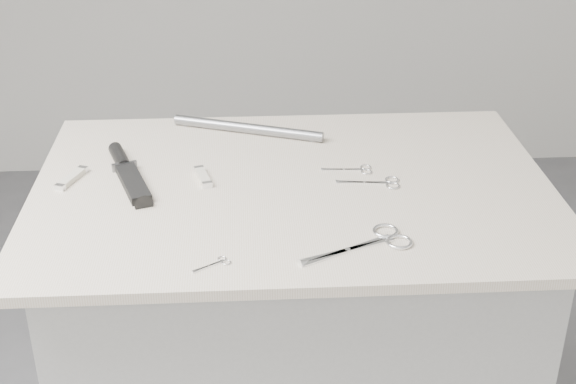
{
  "coord_description": "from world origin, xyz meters",
  "views": [
    {
      "loc": [
        -0.09,
        -1.37,
        1.63
      ],
      "look_at": [
        -0.01,
        -0.03,
        0.92
      ],
      "focal_mm": 50.0,
      "sensor_mm": 36.0,
      "label": 1
    }
  ],
  "objects": [
    {
      "name": "pocket_knife_b",
      "position": [
        -0.17,
        0.03,
        0.93
      ],
      "size": [
        0.04,
        0.08,
        0.01
      ],
      "rotation": [
        0.0,
        0.0,
        1.83
      ],
      "color": "beige",
      "rests_on": "display_board"
    },
    {
      "name": "large_shears",
      "position": [
        0.13,
        -0.22,
        0.92
      ],
      "size": [
        0.2,
        0.13,
        0.01
      ],
      "rotation": [
        0.0,
        0.0,
        0.43
      ],
      "color": "white",
      "rests_on": "display_board"
    },
    {
      "name": "plinth",
      "position": [
        0.0,
        0.0,
        0.45
      ],
      "size": [
        0.9,
        0.6,
        0.9
      ],
      "primitive_type": "cube",
      "color": "#B3B4B1",
      "rests_on": "ground"
    },
    {
      "name": "pocket_knife_a",
      "position": [
        -0.43,
        0.04,
        0.93
      ],
      "size": [
        0.05,
        0.09,
        0.01
      ],
      "rotation": [
        0.0,
        0.0,
        1.19
      ],
      "color": "beige",
      "rests_on": "display_board"
    },
    {
      "name": "tiny_scissors",
      "position": [
        -0.14,
        -0.27,
        0.92
      ],
      "size": [
        0.06,
        0.05,
        0.0
      ],
      "rotation": [
        0.0,
        0.0,
        0.56
      ],
      "color": "white",
      "rests_on": "display_board"
    },
    {
      "name": "embroidery_scissors_b",
      "position": [
        0.13,
        0.06,
        0.92
      ],
      "size": [
        0.1,
        0.04,
        0.0
      ],
      "rotation": [
        0.0,
        0.0,
        -0.06
      ],
      "color": "white",
      "rests_on": "display_board"
    },
    {
      "name": "embroidery_scissors_a",
      "position": [
        0.17,
        -0.0,
        0.92
      ],
      "size": [
        0.12,
        0.05,
        0.0
      ],
      "rotation": [
        0.0,
        0.0,
        -0.1
      ],
      "color": "white",
      "rests_on": "display_board"
    },
    {
      "name": "display_board",
      "position": [
        0.0,
        0.0,
        0.91
      ],
      "size": [
        1.0,
        0.7,
        0.02
      ],
      "primitive_type": "cube",
      "color": "beige",
      "rests_on": "plinth"
    },
    {
      "name": "sheathed_knife",
      "position": [
        -0.33,
        0.06,
        0.93
      ],
      "size": [
        0.12,
        0.25,
        0.03
      ],
      "rotation": [
        0.0,
        0.0,
        1.9
      ],
      "color": "black",
      "rests_on": "display_board"
    },
    {
      "name": "metal_rail",
      "position": [
        -0.08,
        0.26,
        0.93
      ],
      "size": [
        0.33,
        0.14,
        0.02
      ],
      "primitive_type": "cylinder",
      "rotation": [
        0.0,
        1.57,
        -0.35
      ],
      "color": "gray",
      "rests_on": "display_board"
    }
  ]
}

